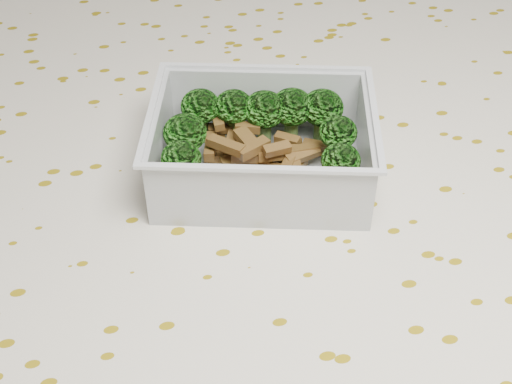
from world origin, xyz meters
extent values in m
cube|color=brown|center=(0.00, 0.00, 0.73)|extent=(1.40, 0.90, 0.04)
cube|color=beige|center=(0.00, 0.00, 0.75)|extent=(1.46, 0.96, 0.01)
cube|color=beige|center=(0.00, 0.48, 0.66)|extent=(1.46, 0.01, 0.18)
cube|color=silver|center=(0.01, 0.04, 0.76)|extent=(0.18, 0.15, 0.00)
cube|color=silver|center=(0.03, 0.10, 0.78)|extent=(0.15, 0.04, 0.05)
cube|color=silver|center=(0.00, -0.01, 0.78)|extent=(0.15, 0.04, 0.05)
cube|color=silver|center=(0.08, 0.02, 0.78)|extent=(0.03, 0.11, 0.05)
cube|color=silver|center=(-0.06, 0.06, 0.78)|extent=(0.03, 0.11, 0.05)
cube|color=silver|center=(0.03, 0.10, 0.81)|extent=(0.15, 0.05, 0.00)
cube|color=silver|center=(0.00, -0.01, 0.81)|extent=(0.15, 0.05, 0.00)
cube|color=silver|center=(0.09, 0.02, 0.81)|extent=(0.03, 0.11, 0.00)
cube|color=silver|center=(-0.06, 0.06, 0.81)|extent=(0.03, 0.11, 0.00)
cylinder|color=#608C3F|center=(-0.02, 0.09, 0.77)|extent=(0.01, 0.01, 0.02)
ellipsoid|color=#387E24|center=(-0.02, 0.09, 0.79)|extent=(0.03, 0.03, 0.03)
cylinder|color=#608C3F|center=(0.00, 0.08, 0.77)|extent=(0.01, 0.01, 0.02)
ellipsoid|color=#387E24|center=(0.00, 0.08, 0.79)|extent=(0.03, 0.03, 0.02)
cylinder|color=#608C3F|center=(0.02, 0.08, 0.77)|extent=(0.01, 0.01, 0.02)
ellipsoid|color=#387E24|center=(0.02, 0.08, 0.79)|extent=(0.03, 0.03, 0.03)
cylinder|color=#608C3F|center=(0.04, 0.07, 0.77)|extent=(0.01, 0.01, 0.02)
ellipsoid|color=#387E24|center=(0.04, 0.07, 0.79)|extent=(0.03, 0.03, 0.03)
cylinder|color=#608C3F|center=(0.07, 0.07, 0.77)|extent=(0.01, 0.01, 0.02)
ellipsoid|color=#387E24|center=(0.07, 0.07, 0.79)|extent=(0.03, 0.03, 0.03)
cylinder|color=#608C3F|center=(-0.04, 0.06, 0.77)|extent=(0.01, 0.01, 0.02)
ellipsoid|color=#387E24|center=(-0.04, 0.06, 0.79)|extent=(0.03, 0.03, 0.03)
cylinder|color=#608C3F|center=(0.07, 0.03, 0.77)|extent=(0.01, 0.01, 0.02)
ellipsoid|color=#387E24|center=(0.07, 0.03, 0.79)|extent=(0.03, 0.03, 0.02)
cylinder|color=#608C3F|center=(-0.05, 0.03, 0.77)|extent=(0.01, 0.01, 0.02)
ellipsoid|color=#387E24|center=(-0.05, 0.03, 0.79)|extent=(0.03, 0.03, 0.02)
cylinder|color=#608C3F|center=(0.06, 0.00, 0.77)|extent=(0.01, 0.01, 0.02)
ellipsoid|color=#387E24|center=(0.06, 0.00, 0.79)|extent=(0.03, 0.03, 0.02)
cube|color=brown|center=(-0.02, 0.06, 0.77)|extent=(0.01, 0.03, 0.01)
cube|color=brown|center=(0.02, 0.04, 0.76)|extent=(0.02, 0.01, 0.01)
cube|color=brown|center=(0.02, 0.04, 0.77)|extent=(0.02, 0.01, 0.01)
cube|color=brown|center=(0.01, 0.05, 0.76)|extent=(0.03, 0.01, 0.01)
cube|color=brown|center=(0.00, 0.05, 0.78)|extent=(0.02, 0.03, 0.01)
cube|color=brown|center=(0.00, 0.05, 0.77)|extent=(0.03, 0.01, 0.01)
cube|color=brown|center=(0.04, 0.06, 0.76)|extent=(0.02, 0.02, 0.01)
cube|color=brown|center=(0.04, 0.04, 0.77)|extent=(0.03, 0.02, 0.01)
cube|color=brown|center=(0.04, 0.04, 0.77)|extent=(0.02, 0.01, 0.01)
cube|color=brown|center=(-0.01, 0.08, 0.77)|extent=(0.02, 0.01, 0.01)
cube|color=brown|center=(-0.01, 0.07, 0.77)|extent=(0.02, 0.03, 0.01)
cube|color=brown|center=(-0.01, 0.06, 0.76)|extent=(0.03, 0.01, 0.01)
cube|color=brown|center=(0.02, 0.04, 0.76)|extent=(0.02, 0.02, 0.01)
cube|color=brown|center=(-0.01, 0.07, 0.77)|extent=(0.01, 0.02, 0.01)
cube|color=brown|center=(0.03, 0.04, 0.77)|extent=(0.02, 0.03, 0.01)
cube|color=brown|center=(0.04, 0.05, 0.76)|extent=(0.02, 0.02, 0.01)
cube|color=brown|center=(0.03, 0.03, 0.77)|extent=(0.02, 0.02, 0.01)
cube|color=brown|center=(0.06, 0.05, 0.76)|extent=(0.02, 0.02, 0.01)
cube|color=brown|center=(0.04, 0.06, 0.77)|extent=(0.02, 0.02, 0.01)
cube|color=brown|center=(-0.01, 0.07, 0.77)|extent=(0.02, 0.02, 0.01)
cube|color=brown|center=(0.01, 0.04, 0.78)|extent=(0.03, 0.02, 0.01)
cube|color=brown|center=(-0.01, 0.05, 0.78)|extent=(0.03, 0.03, 0.01)
cube|color=brown|center=(0.01, 0.07, 0.78)|extent=(0.02, 0.01, 0.01)
cube|color=brown|center=(0.03, 0.05, 0.77)|extent=(0.03, 0.03, 0.01)
cube|color=brown|center=(-0.01, 0.08, 0.78)|extent=(0.01, 0.02, 0.01)
cube|color=brown|center=(-0.01, 0.05, 0.77)|extent=(0.02, 0.01, 0.01)
cube|color=brown|center=(0.02, 0.04, 0.78)|extent=(0.02, 0.01, 0.01)
cube|color=brown|center=(0.03, 0.05, 0.77)|extent=(0.02, 0.02, 0.01)
cylinder|color=#C3582D|center=(0.01, 0.01, 0.77)|extent=(0.12, 0.06, 0.02)
sphere|color=#C3582D|center=(0.06, -0.01, 0.77)|extent=(0.02, 0.02, 0.02)
sphere|color=#C3582D|center=(-0.05, 0.03, 0.77)|extent=(0.02, 0.02, 0.02)
camera|label=1|loc=(-0.08, -0.35, 1.10)|focal=50.00mm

